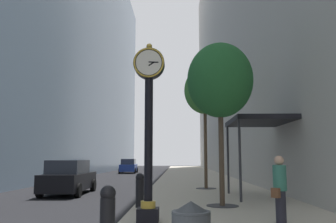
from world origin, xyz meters
The scene contains 13 objects.
ground_plane centered at (0.00, 27.00, 0.00)m, with size 110.00×110.00×0.00m, color black.
sidewalk_right centered at (3.10, 30.00, 0.07)m, with size 6.21×80.00×0.14m, color #BCB29E.
building_block_left centered at (-12.09, 30.00, 16.04)m, with size 9.00×80.00×32.08m.
building_block_right centered at (10.71, 30.00, 17.27)m, with size 9.00×80.00×34.55m.
street_clock centered at (0.76, 5.90, 2.74)m, with size 0.84×0.55×4.73m.
bollard_nearest centered at (0.26, 3.16, 0.73)m, with size 0.29×0.29×1.13m.
bollard_third centered at (0.26, 8.58, 0.73)m, with size 0.29×0.29×1.13m.
street_tree_near centered at (3.05, 9.03, 4.51)m, with size 2.35×2.35×5.75m.
street_tree_mid_near centered at (3.05, 16.02, 5.49)m, with size 2.30×2.30×6.72m.
pedestrian_walking centered at (4.14, 5.88, 1.03)m, with size 0.51×0.51×1.69m.
storefront_awning centered at (4.97, 11.74, 3.28)m, with size 2.40×3.60×3.30m.
car_black_near centered at (-3.88, 14.21, 0.81)m, with size 2.04×4.69×1.67m.
car_blue_mid centered at (-4.42, 39.36, 0.82)m, with size 2.14×4.57×1.69m.
Camera 1 is at (1.53, -3.34, 1.76)m, focal length 37.57 mm.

